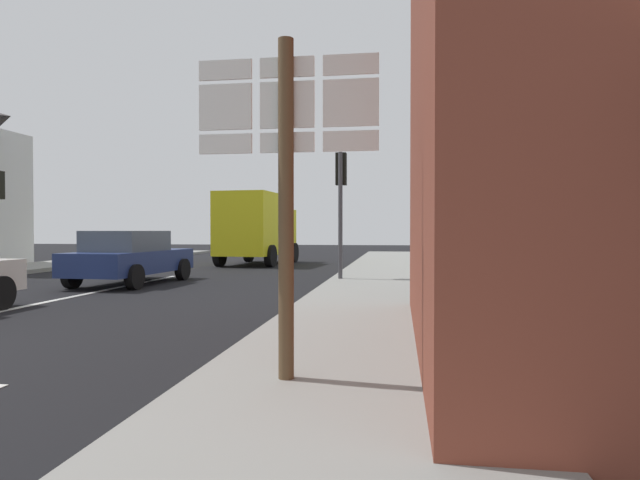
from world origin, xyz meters
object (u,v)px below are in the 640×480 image
object	(u,v)px
sedan_far	(130,257)
route_sign_post	(286,173)
traffic_light_near_right	(341,187)
delivery_truck	(257,227)

from	to	relation	value
sedan_far	route_sign_post	distance (m)	11.17
route_sign_post	traffic_light_near_right	xyz separation A→B (m)	(-0.61, 10.27, 0.71)
sedan_far	traffic_light_near_right	size ratio (longest dim) A/B	1.17
delivery_truck	traffic_light_near_right	xyz separation A→B (m)	(4.48, -7.66, 1.06)
delivery_truck	route_sign_post	xyz separation A→B (m)	(5.09, -17.93, 0.35)
route_sign_post	sedan_far	bearing A→B (deg)	124.72
sedan_far	route_sign_post	world-z (taller)	route_sign_post
delivery_truck	traffic_light_near_right	distance (m)	8.94
delivery_truck	traffic_light_near_right	size ratio (longest dim) A/B	1.41
delivery_truck	route_sign_post	bearing A→B (deg)	-74.15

